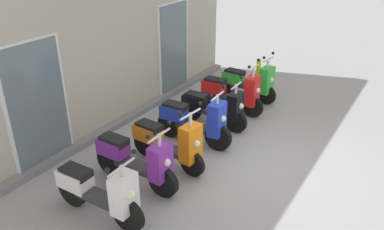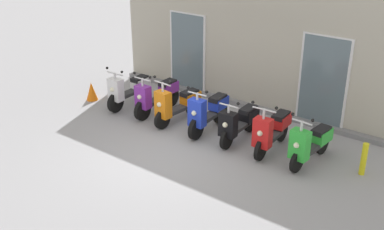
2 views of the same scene
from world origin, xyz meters
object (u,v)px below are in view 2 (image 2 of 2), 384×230
scooter_black (239,122)px  scooter_green (310,143)px  scooter_blue (208,112)px  curb_bollard (364,159)px  scooter_white (129,89)px  traffic_cone (92,91)px  scooter_red (272,130)px  scooter_purple (157,96)px  scooter_orange (177,104)px

scooter_black → scooter_green: 1.76m
scooter_blue → curb_bollard: (3.67, 0.26, -0.15)m
curb_bollard → scooter_white: bearing=-177.7°
scooter_white → traffic_cone: size_ratio=3.14×
scooter_red → traffic_cone: size_ratio=3.04×
scooter_white → scooter_blue: 2.62m
scooter_white → scooter_purple: 0.93m
scooter_purple → scooter_green: size_ratio=1.09×
scooter_white → curb_bollard: (6.29, 0.25, -0.13)m
traffic_cone → scooter_blue: bearing=4.9°
scooter_red → scooter_blue: bearing=-178.7°
scooter_black → curb_bollard: 2.84m
scooter_black → traffic_cone: scooter_black is taller
scooter_blue → scooter_black: bearing=3.2°
scooter_orange → scooter_blue: size_ratio=0.98×
scooter_white → scooter_red: bearing=0.4°
scooter_orange → scooter_blue: bearing=2.1°
scooter_red → scooter_black: bearing=179.3°
scooter_purple → traffic_cone: size_ratio=3.22×
scooter_white → scooter_green: scooter_green is taller
scooter_orange → traffic_cone: 2.86m
scooter_purple → scooter_green: bearing=-0.6°
scooter_black → scooter_red: size_ratio=1.00×
scooter_purple → curb_bollard: scooter_purple is taller
scooter_red → curb_bollard: scooter_red is taller
curb_bollard → scooter_orange: bearing=-176.3°
traffic_cone → scooter_orange: bearing=5.8°
scooter_purple → scooter_blue: size_ratio=1.02×
scooter_black → traffic_cone: 4.62m
scooter_purple → curb_bollard: (5.37, 0.18, -0.14)m
scooter_black → curb_bollard: scooter_black is taller
scooter_green → curb_bollard: scooter_green is taller
scooter_white → scooter_red: 4.31m
scooter_orange → curb_bollard: size_ratio=2.30×
scooter_blue → scooter_green: bearing=0.8°
scooter_purple → scooter_black: 2.54m
scooter_purple → scooter_orange: (0.77, -0.12, 0.00)m
scooter_purple → scooter_blue: scooter_blue is taller
scooter_green → scooter_black: bearing=179.7°
scooter_white → scooter_purple: bearing=4.6°
scooter_red → scooter_orange: bearing=-178.4°
traffic_cone → curb_bollard: bearing=4.5°
scooter_green → traffic_cone: scooter_green is taller
scooter_white → scooter_black: size_ratio=1.04×
scooter_white → traffic_cone: 1.20m
scooter_white → scooter_purple: scooter_purple is taller
scooter_white → curb_bollard: bearing=2.3°
scooter_white → scooter_black: scooter_white is taller
scooter_purple → scooter_white: bearing=-175.4°
scooter_white → scooter_purple: (0.92, 0.07, 0.01)m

